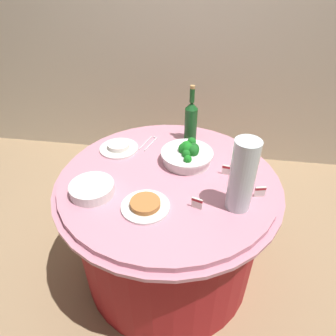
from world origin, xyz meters
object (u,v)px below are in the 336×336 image
at_px(food_plate_rice, 119,147).
at_px(label_placard_mid, 260,191).
at_px(broccoli_bowl, 188,154).
at_px(plate_stack, 92,189).
at_px(decorative_fruit_vase, 242,180).
at_px(wine_bottle, 191,120).
at_px(serving_tongs, 149,143).
at_px(label_placard_front, 227,170).
at_px(food_plate_peanuts, 145,205).
at_px(label_placard_rear, 197,203).

distance_m(food_plate_rice, label_placard_mid, 0.82).
distance_m(broccoli_bowl, plate_stack, 0.53).
distance_m(broccoli_bowl, decorative_fruit_vase, 0.42).
xyz_separation_m(wine_bottle, food_plate_rice, (-0.40, -0.18, -0.11)).
height_order(serving_tongs, food_plate_rice, food_plate_rice).
height_order(decorative_fruit_vase, label_placard_front, decorative_fruit_vase).
distance_m(wine_bottle, label_placard_front, 0.40).
bearing_deg(label_placard_mid, food_plate_peanuts, -163.44).
bearing_deg(food_plate_peanuts, food_plate_rice, 119.09).
bearing_deg(broccoli_bowl, wine_bottle, 91.46).
relative_size(wine_bottle, food_plate_peanuts, 1.53).
xyz_separation_m(broccoli_bowl, wine_bottle, (-0.01, 0.24, 0.08)).
height_order(broccoli_bowl, wine_bottle, wine_bottle).
xyz_separation_m(food_plate_rice, label_placard_mid, (0.76, -0.30, 0.02)).
relative_size(wine_bottle, serving_tongs, 2.02).
distance_m(plate_stack, food_plate_rice, 0.39).
height_order(wine_bottle, food_plate_peanuts, wine_bottle).
relative_size(serving_tongs, label_placard_rear, 3.02).
distance_m(wine_bottle, food_plate_rice, 0.45).
relative_size(plate_stack, label_placard_rear, 3.82).
bearing_deg(serving_tongs, label_placard_front, -27.78).
distance_m(plate_stack, food_plate_peanuts, 0.28).
relative_size(food_plate_rice, label_placard_front, 4.00).
distance_m(food_plate_peanuts, label_placard_front, 0.47).
height_order(food_plate_peanuts, label_placard_mid, label_placard_mid).
distance_m(decorative_fruit_vase, label_placard_rear, 0.22).
relative_size(food_plate_peanuts, food_plate_rice, 1.00).
distance_m(wine_bottle, food_plate_peanuts, 0.65).
bearing_deg(food_plate_rice, label_placard_front, -13.86).
relative_size(broccoli_bowl, label_placard_front, 5.09).
bearing_deg(decorative_fruit_vase, food_plate_rice, 150.03).
bearing_deg(wine_bottle, plate_stack, -126.25).
relative_size(broccoli_bowl, label_placard_mid, 5.09).
xyz_separation_m(food_plate_peanuts, label_placard_rear, (0.23, 0.03, 0.02)).
distance_m(serving_tongs, label_placard_front, 0.51).
height_order(food_plate_peanuts, label_placard_rear, label_placard_rear).
relative_size(plate_stack, label_placard_mid, 3.82).
distance_m(decorative_fruit_vase, label_placard_front, 0.26).
xyz_separation_m(decorative_fruit_vase, label_placard_mid, (0.10, 0.08, -0.12)).
bearing_deg(wine_bottle, broccoli_bowl, -88.54).
xyz_separation_m(broccoli_bowl, label_placard_mid, (0.36, -0.24, -0.02)).
bearing_deg(plate_stack, label_placard_mid, 6.63).
bearing_deg(decorative_fruit_vase, label_placard_mid, 37.48).
bearing_deg(label_placard_rear, decorative_fruit_vase, 12.78).
bearing_deg(food_plate_peanuts, label_placard_rear, 7.76).
height_order(label_placard_front, label_placard_mid, same).
bearing_deg(food_plate_peanuts, broccoli_bowl, 68.68).
bearing_deg(label_placard_front, label_placard_mid, -44.52).
distance_m(decorative_fruit_vase, food_plate_peanuts, 0.43).
xyz_separation_m(food_plate_peanuts, food_plate_rice, (-0.25, 0.45, 0.00)).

